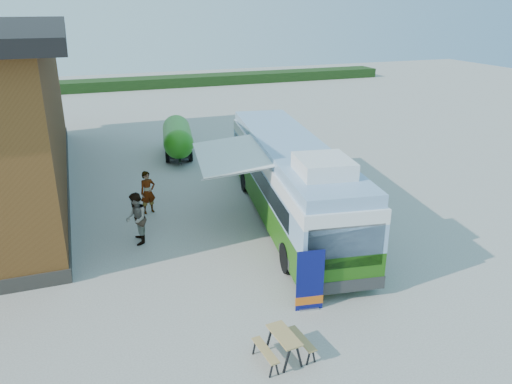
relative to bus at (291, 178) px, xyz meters
name	(u,v)px	position (x,y,z in m)	size (l,w,h in m)	color
ground	(262,250)	(-2.00, -2.11, -1.81)	(100.00, 100.00, 0.00)	#BCB7AD
hedge	(208,80)	(6.00, 35.89, -1.31)	(40.00, 3.00, 1.00)	#264419
bus	(291,178)	(0.00, 0.00, 0.00)	(4.40, 12.60, 3.80)	#377313
awning	(239,159)	(-2.06, 0.26, 0.94)	(3.48, 4.94, 0.54)	white
banner	(310,286)	(-2.01, -6.03, -1.03)	(0.83, 0.26, 1.91)	#0B1059
picnic_table	(284,341)	(-3.53, -7.74, -1.28)	(1.36, 1.24, 0.72)	tan
person_a	(148,192)	(-5.28, 2.75, -0.90)	(0.67, 0.44, 1.83)	#999999
person_b	(136,219)	(-6.10, 0.00, -0.84)	(0.95, 0.74, 1.95)	#999999
slurry_tanker	(177,137)	(-2.44, 10.47, -0.65)	(2.20, 5.43, 2.02)	#2B8C19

